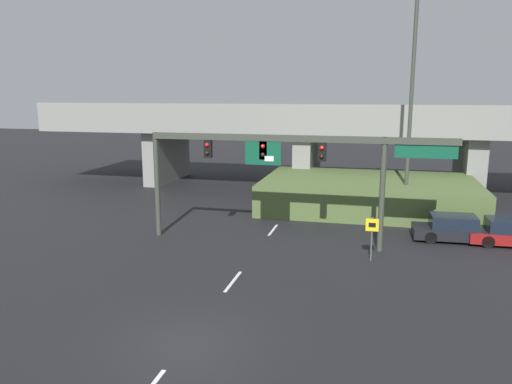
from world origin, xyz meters
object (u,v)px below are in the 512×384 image
speed_limit_sign (372,233)px  parked_sedan_near_right (455,229)px  highway_light_pole_near (413,72)px  signal_gantry (286,156)px

speed_limit_sign → parked_sedan_near_right: 6.26m
highway_light_pole_near → signal_gantry: bearing=-128.8°
speed_limit_sign → parked_sedan_near_right: (4.33, 4.46, -0.74)m
highway_light_pole_near → parked_sedan_near_right: bearing=-65.2°
signal_gantry → parked_sedan_near_right: (8.75, 2.82, -4.03)m
signal_gantry → parked_sedan_near_right: signal_gantry is taller
signal_gantry → highway_light_pole_near: bearing=51.2°
signal_gantry → highway_light_pole_near: size_ratio=0.90×
signal_gantry → highway_light_pole_near: highway_light_pole_near is taller
speed_limit_sign → parked_sedan_near_right: speed_limit_sign is taller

